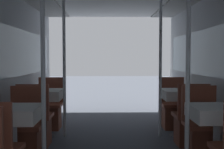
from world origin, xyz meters
name	(u,v)px	position (x,y,z in m)	size (l,w,h in m)	color
dining_table_left_1	(11,119)	(-1.11, 2.47, 0.63)	(0.60, 0.60, 0.75)	#4C4C51
chair_left_far_1	(25,137)	(-1.11, 3.01, 0.28)	(0.45, 0.45, 0.91)	brown
support_pole_left_1	(43,74)	(-0.77, 2.47, 1.11)	(0.05, 0.05, 2.21)	silver
dining_table_left_2	(43,98)	(-1.11, 4.15, 0.63)	(0.60, 0.60, 0.75)	#4C4C51
chair_left_near_2	(36,127)	(-1.11, 3.61, 0.28)	(0.45, 0.45, 0.91)	brown
chair_left_far_2	(50,113)	(-1.11, 4.70, 0.28)	(0.45, 0.45, 0.91)	brown
support_pole_left_2	(64,68)	(-0.77, 4.15, 1.11)	(0.05, 0.05, 2.21)	silver
dining_table_right_1	(219,118)	(1.11, 2.47, 0.63)	(0.60, 0.60, 0.75)	#4C4C51
chair_right_far_1	(203,136)	(1.11, 3.01, 0.28)	(0.45, 0.45, 0.91)	brown
support_pole_right_1	(188,73)	(0.77, 2.47, 1.11)	(0.05, 0.05, 2.21)	silver
dining_table_right_2	(181,98)	(1.11, 4.15, 0.63)	(0.60, 0.60, 0.75)	#4C4C51
chair_right_near_2	(190,126)	(1.11, 3.61, 0.28)	(0.45, 0.45, 0.91)	brown
chair_right_far_2	(174,113)	(1.11, 4.70, 0.28)	(0.45, 0.45, 0.91)	brown
support_pole_right_2	(160,68)	(0.77, 4.15, 1.11)	(0.05, 0.05, 2.21)	silver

